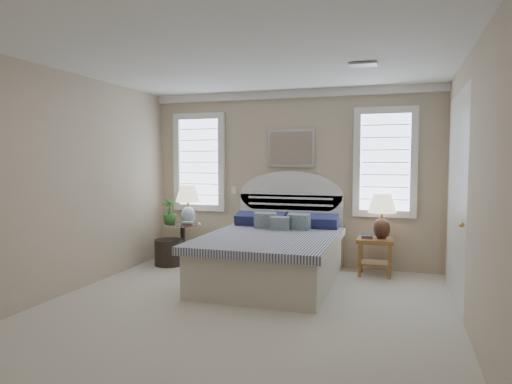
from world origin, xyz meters
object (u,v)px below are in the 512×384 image
Objects in this scene: bed at (273,252)px; nightstand_right at (375,249)px; lamp_left at (188,200)px; floor_pot at (169,252)px; lamp_right at (382,211)px; side_table_left at (183,239)px.

bed reaches higher than nightstand_right.
nightstand_right is 0.86× the size of lamp_left.
lamp_right is at bearing 5.86° from floor_pot.
bed is 1.47m from nightstand_right.
lamp_left is (0.25, 0.16, 0.80)m from floor_pot.
floor_pot is at bearing -174.58° from nightstand_right.
lamp_right is at bearing 3.19° from lamp_left.
lamp_right is (3.03, 0.13, 0.53)m from side_table_left.
lamp_right is at bearing 21.54° from nightstand_right.
nightstand_right is 2.91m from lamp_left.
lamp_left is at bearing 32.74° from floor_pot.
bed reaches higher than lamp_left.
side_table_left is 1.03× the size of lamp_left.
nightstand_right is 0.54m from lamp_right.
side_table_left is 1.43× the size of floor_pot.
floor_pot is at bearing -147.26° from lamp_left.
lamp_left reaches higher than side_table_left.
floor_pot is (-1.80, 0.40, -0.18)m from bed.
lamp_right is (3.18, 0.33, 0.72)m from floor_pot.
nightstand_right is at bearing 1.94° from side_table_left.
floor_pot is at bearing -174.14° from lamp_right.
lamp_left reaches higher than lamp_right.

